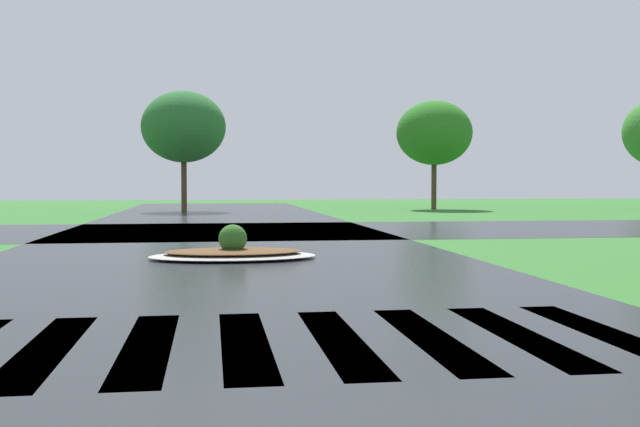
# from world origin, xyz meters

# --- Properties ---
(asphalt_roadway) EXTENTS (9.64, 80.00, 0.01)m
(asphalt_roadway) POSITION_xyz_m (0.00, 10.00, 0.00)
(asphalt_roadway) COLOR #232628
(asphalt_roadway) RESTS_ON ground
(asphalt_cross_road) EXTENTS (90.00, 8.67, 0.01)m
(asphalt_cross_road) POSITION_xyz_m (0.00, 20.59, 0.00)
(asphalt_cross_road) COLOR #232628
(asphalt_cross_road) RESTS_ON ground
(crosswalk_stripes) EXTENTS (7.65, 3.18, 0.01)m
(crosswalk_stripes) POSITION_xyz_m (0.00, 4.11, 0.00)
(crosswalk_stripes) COLOR white
(crosswalk_stripes) RESTS_ON ground
(median_island) EXTENTS (3.28, 1.91, 0.68)m
(median_island) POSITION_xyz_m (0.11, 11.99, 0.13)
(median_island) COLOR #9E9B93
(median_island) RESTS_ON ground
(background_treeline) EXTENTS (43.46, 5.82, 6.25)m
(background_treeline) POSITION_xyz_m (9.32, 36.23, 4.07)
(background_treeline) COLOR #4C3823
(background_treeline) RESTS_ON ground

